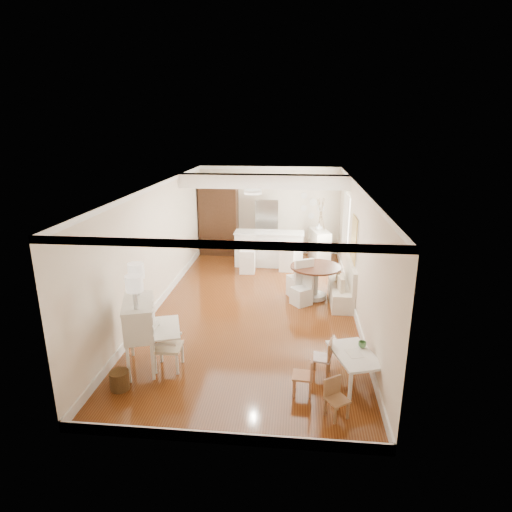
% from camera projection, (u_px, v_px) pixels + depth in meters
% --- Properties ---
extents(room, '(9.00, 9.04, 2.82)m').
position_uv_depth(room, '(258.00, 220.00, 9.67)').
color(room, brown).
rests_on(room, ground).
extents(secretary_bureau, '(1.23, 1.24, 1.24)m').
position_uv_depth(secretary_bureau, '(140.00, 335.00, 7.30)').
color(secretary_bureau, white).
rests_on(secretary_bureau, ground).
extents(gustavian_armchair, '(0.50, 0.50, 0.84)m').
position_uv_depth(gustavian_armchair, '(168.00, 346.00, 7.32)').
color(gustavian_armchair, silver).
rests_on(gustavian_armchair, ground).
extents(wicker_basket, '(0.31, 0.31, 0.31)m').
position_uv_depth(wicker_basket, '(120.00, 380.00, 6.82)').
color(wicker_basket, '#4C3217').
rests_on(wicker_basket, ground).
extents(kids_table, '(0.89, 1.16, 0.51)m').
position_uv_depth(kids_table, '(353.00, 367.00, 7.00)').
color(kids_table, white).
rests_on(kids_table, ground).
extents(kids_chair_a, '(0.34, 0.34, 0.65)m').
position_uv_depth(kids_chair_a, '(303.00, 375.00, 6.65)').
color(kids_chair_a, '#B67952').
rests_on(kids_chair_a, ground).
extents(kids_chair_b, '(0.38, 0.38, 0.65)m').
position_uv_depth(kids_chair_b, '(321.00, 357.00, 7.16)').
color(kids_chair_b, '#976945').
rests_on(kids_chair_b, ground).
extents(kids_chair_c, '(0.40, 0.40, 0.60)m').
position_uv_depth(kids_chair_c, '(337.00, 399.00, 6.12)').
color(kids_chair_c, '#956843').
rests_on(kids_chair_c, ground).
extents(banquette, '(0.52, 1.60, 0.98)m').
position_uv_depth(banquette, '(341.00, 282.00, 10.09)').
color(banquette, silver).
rests_on(banquette, ground).
extents(dining_table, '(1.25, 1.25, 0.82)m').
position_uv_depth(dining_table, '(315.00, 282.00, 10.32)').
color(dining_table, '#4C2618').
rests_on(dining_table, ground).
extents(slip_chair_near, '(0.56, 0.55, 0.82)m').
position_uv_depth(slip_chair_near, '(302.00, 288.00, 9.96)').
color(slip_chair_near, silver).
rests_on(slip_chair_near, ground).
extents(slip_chair_far, '(0.66, 0.67, 1.02)m').
position_uv_depth(slip_chair_far, '(300.00, 277.00, 10.39)').
color(slip_chair_far, silver).
rests_on(slip_chair_far, ground).
extents(breakfast_counter, '(2.05, 0.65, 1.03)m').
position_uv_depth(breakfast_counter, '(269.00, 249.00, 12.73)').
color(breakfast_counter, white).
rests_on(breakfast_counter, ground).
extents(bar_stool_left, '(0.44, 0.44, 1.06)m').
position_uv_depth(bar_stool_left, '(247.00, 255.00, 12.10)').
color(bar_stool_left, white).
rests_on(bar_stool_left, ground).
extents(bar_stool_right, '(0.43, 0.43, 1.03)m').
position_uv_depth(bar_stool_right, '(287.00, 253.00, 12.28)').
color(bar_stool_right, white).
rests_on(bar_stool_right, ground).
extents(pantry_cabinet, '(1.20, 0.60, 2.30)m').
position_uv_depth(pantry_cabinet, '(219.00, 219.00, 13.73)').
color(pantry_cabinet, '#381E11').
rests_on(pantry_cabinet, ground).
extents(fridge, '(0.75, 0.65, 1.80)m').
position_uv_depth(fridge, '(278.00, 228.00, 13.60)').
color(fridge, silver).
rests_on(fridge, ground).
extents(sideboard, '(0.67, 1.08, 0.96)m').
position_uv_depth(sideboard, '(319.00, 246.00, 13.18)').
color(sideboard, white).
rests_on(sideboard, ground).
extents(pencil_cup, '(0.15, 0.15, 0.10)m').
position_uv_depth(pencil_cup, '(362.00, 344.00, 7.10)').
color(pencil_cup, '#518B52').
rests_on(pencil_cup, kids_table).
extents(branch_vase, '(0.24, 0.24, 0.21)m').
position_uv_depth(branch_vase, '(319.00, 227.00, 13.04)').
color(branch_vase, white).
rests_on(branch_vase, sideboard).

